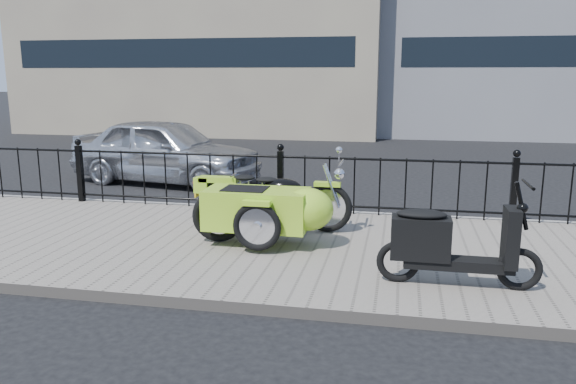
% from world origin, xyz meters
% --- Properties ---
extents(ground, '(120.00, 120.00, 0.00)m').
position_xyz_m(ground, '(0.00, 0.00, 0.00)').
color(ground, black).
rests_on(ground, ground).
extents(sidewalk, '(30.00, 3.80, 0.12)m').
position_xyz_m(sidewalk, '(0.00, -0.50, 0.06)').
color(sidewalk, gray).
rests_on(sidewalk, ground).
extents(curb, '(30.00, 0.10, 0.12)m').
position_xyz_m(curb, '(0.00, 1.44, 0.06)').
color(curb, gray).
rests_on(curb, ground).
extents(iron_fence, '(14.11, 0.11, 1.08)m').
position_xyz_m(iron_fence, '(0.00, 1.30, 0.59)').
color(iron_fence, black).
rests_on(iron_fence, sidewalk).
extents(motorcycle_sidecar, '(2.28, 1.48, 0.98)m').
position_xyz_m(motorcycle_sidecar, '(0.27, -0.41, 0.59)').
color(motorcycle_sidecar, black).
rests_on(motorcycle_sidecar, sidewalk).
extents(scooter, '(1.65, 0.48, 1.12)m').
position_xyz_m(scooter, '(2.35, -1.54, 0.55)').
color(scooter, black).
rests_on(scooter, sidewalk).
extents(spare_tire, '(0.70, 0.28, 0.69)m').
position_xyz_m(spare_tire, '(-0.42, -0.52, 0.47)').
color(spare_tire, black).
rests_on(spare_tire, sidewalk).
extents(sedan_car, '(4.28, 2.33, 1.38)m').
position_xyz_m(sedan_car, '(-3.00, 3.74, 0.69)').
color(sedan_car, silver).
rests_on(sedan_car, ground).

